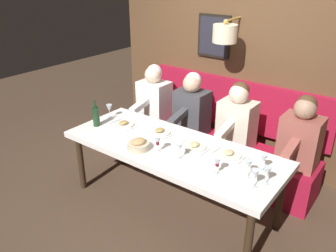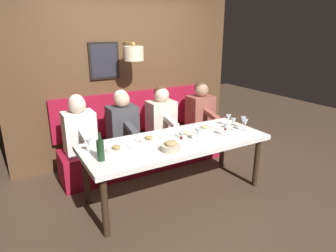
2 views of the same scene
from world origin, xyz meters
name	(u,v)px [view 1 (image 1 of 2)]	position (x,y,z in m)	size (l,w,h in m)	color
ground_plane	(172,205)	(0.00, 0.00, 0.00)	(12.00, 12.00, 0.00)	#4C3828
dining_table	(172,152)	(0.00, 0.00, 0.67)	(0.90, 2.28, 0.74)	white
banquette_bench	(214,155)	(0.89, 0.00, 0.23)	(0.52, 2.48, 0.45)	maroon
back_wall_panel	(242,57)	(1.46, 0.00, 1.37)	(0.59, 3.68, 2.90)	brown
diner_nearest	(301,135)	(0.88, -1.00, 0.82)	(0.60, 0.40, 0.79)	#934C42
diner_near	(237,118)	(0.88, -0.28, 0.82)	(0.60, 0.40, 0.79)	beige
diner_middle	(192,106)	(0.88, 0.35, 0.82)	(0.60, 0.40, 0.79)	#3D3D42
diner_far	(154,96)	(0.88, 0.95, 0.82)	(0.60, 0.40, 0.79)	white
place_setting_0	(229,154)	(0.17, -0.55, 0.75)	(0.24, 0.31, 0.05)	silver
place_setting_1	(124,124)	(0.07, 0.74, 0.75)	(0.24, 0.32, 0.05)	silver
place_setting_2	(194,146)	(0.11, -0.20, 0.75)	(0.24, 0.32, 0.05)	silver
place_setting_3	(160,132)	(0.17, 0.29, 0.75)	(0.24, 0.32, 0.05)	silver
wine_glass_0	(179,148)	(-0.16, -0.20, 0.86)	(0.07, 0.07, 0.16)	silver
wine_glass_1	(109,108)	(0.14, 1.03, 0.86)	(0.07, 0.07, 0.16)	silver
wine_glass_2	(217,162)	(-0.18, -0.62, 0.86)	(0.07, 0.07, 0.16)	silver
wine_glass_3	(264,159)	(0.11, -0.92, 0.86)	(0.07, 0.07, 0.16)	silver
wine_glass_4	(158,141)	(-0.18, 0.04, 0.86)	(0.07, 0.07, 0.16)	silver
wine_glass_5	(267,172)	(-0.07, -1.02, 0.86)	(0.07, 0.07, 0.16)	silver
wine_glass_6	(255,175)	(-0.17, -0.96, 0.86)	(0.07, 0.07, 0.16)	silver
wine_glass_7	(248,165)	(-0.06, -0.85, 0.86)	(0.07, 0.07, 0.16)	silver
wine_bottle	(96,116)	(-0.12, 0.98, 0.86)	(0.08, 0.08, 0.30)	#19381E
bread_bowl	(139,145)	(-0.25, 0.22, 0.79)	(0.22, 0.22, 0.12)	beige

